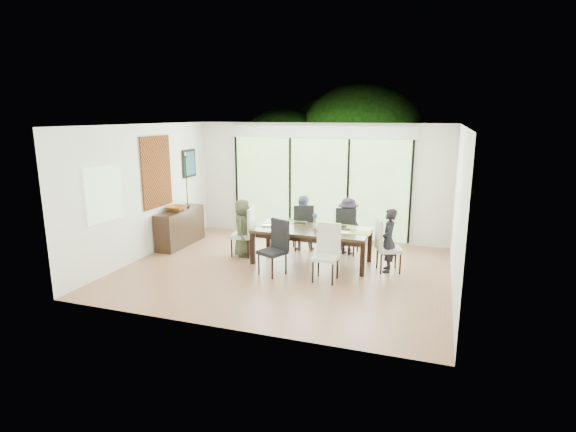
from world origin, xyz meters
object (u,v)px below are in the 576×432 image
(table_top, at_px, (312,230))
(person_far_right, at_px, (348,226))
(person_far_left, at_px, (302,223))
(chair_right_end, at_px, (389,245))
(sideboard, at_px, (180,227))
(chair_near_right, at_px, (326,253))
(bowl, at_px, (177,208))
(chair_far_left, at_px, (302,226))
(chair_far_right, at_px, (348,230))
(cup_c, at_px, (353,229))
(chair_near_left, at_px, (272,248))
(laptop, at_px, (269,226))
(person_right_end, at_px, (388,240))
(vase, at_px, (315,226))
(cup_b, at_px, (318,229))
(chair_left_end, at_px, (242,232))
(person_left_end, at_px, (243,228))
(cup_a, at_px, (281,222))

(table_top, relative_size, person_far_right, 1.86)
(table_top, height_order, person_far_left, person_far_left)
(chair_right_end, bearing_deg, sideboard, 67.38)
(chair_near_right, relative_size, bowl, 2.38)
(chair_far_left, bearing_deg, chair_far_right, 155.98)
(cup_c, height_order, bowl, bowl)
(table_top, height_order, chair_near_right, chair_near_right)
(person_far_right, bearing_deg, chair_near_right, 98.40)
(chair_near_left, bearing_deg, laptop, 139.29)
(person_right_end, relative_size, vase, 10.75)
(cup_b, distance_m, cup_c, 0.68)
(laptop, xyz_separation_m, bowl, (-2.29, 0.26, 0.16))
(person_far_left, height_order, cup_b, person_far_left)
(vase, distance_m, cup_b, 0.18)
(chair_left_end, bearing_deg, sideboard, -106.92)
(chair_left_end, bearing_deg, cup_b, 78.75)
(person_far_left, xyz_separation_m, vase, (0.50, -0.78, 0.15))
(chair_near_right, height_order, person_far_left, person_far_left)
(chair_right_end, xyz_separation_m, person_left_end, (-2.98, 0.00, 0.09))
(chair_near_left, height_order, chair_near_right, same)
(chair_right_end, relative_size, person_far_right, 0.85)
(chair_left_end, bearing_deg, vase, 84.06)
(table_top, relative_size, person_far_left, 1.86)
(table_top, height_order, cup_b, cup_b)
(chair_far_left, bearing_deg, laptop, 43.15)
(chair_right_end, height_order, sideboard, chair_right_end)
(bowl, bearing_deg, table_top, -2.97)
(chair_far_left, bearing_deg, cup_c, 125.02)
(chair_far_left, relative_size, cup_c, 8.87)
(table_top, relative_size, chair_right_end, 2.18)
(chair_left_end, distance_m, laptop, 0.69)
(cup_c, bearing_deg, person_left_end, -177.49)
(chair_near_left, bearing_deg, chair_far_right, 83.44)
(table_top, xyz_separation_m, chair_far_right, (0.55, 0.85, -0.16))
(chair_far_left, distance_m, person_right_end, 2.11)
(person_left_end, relative_size, cup_a, 10.40)
(chair_left_end, relative_size, chair_near_right, 1.00)
(chair_near_right, relative_size, sideboard, 0.71)
(person_right_end, bearing_deg, cup_a, -99.80)
(chair_near_left, relative_size, sideboard, 0.71)
(person_far_right, xyz_separation_m, bowl, (-3.69, -0.67, 0.27))
(chair_far_left, xyz_separation_m, person_left_end, (-1.03, -0.85, 0.09))
(chair_far_left, height_order, person_far_left, person_far_left)
(chair_left_end, relative_size, person_far_left, 0.85)
(person_right_end, bearing_deg, chair_right_end, 84.14)
(chair_far_left, relative_size, laptop, 3.33)
(table_top, height_order, bowl, bowl)
(person_left_end, xyz_separation_m, cup_c, (2.28, 0.10, 0.14))
(person_right_end, height_order, laptop, person_right_end)
(person_far_right, bearing_deg, laptop, 43.68)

